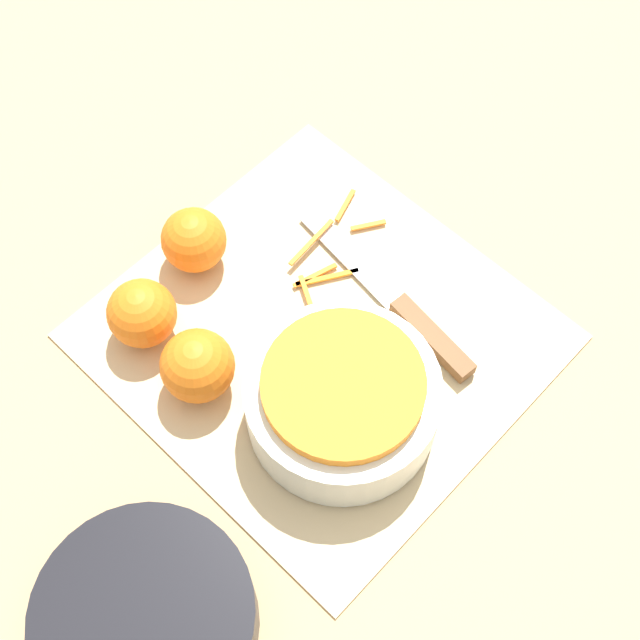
{
  "coord_description": "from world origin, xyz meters",
  "views": [
    {
      "loc": [
        -0.28,
        0.3,
        0.8
      ],
      "look_at": [
        0.0,
        0.0,
        0.04
      ],
      "focal_mm": 50.0,
      "sensor_mm": 36.0,
      "label": 1
    }
  ],
  "objects_px": {
    "bowl_speckled": "(342,399)",
    "orange_right": "(197,366)",
    "knife": "(413,319)",
    "orange_back": "(194,240)",
    "orange_left": "(142,313)",
    "bowl_dark": "(147,620)"
  },
  "relations": [
    {
      "from": "bowl_dark",
      "to": "orange_right",
      "type": "height_order",
      "value": "orange_right"
    },
    {
      "from": "bowl_speckled",
      "to": "orange_right",
      "type": "height_order",
      "value": "bowl_speckled"
    },
    {
      "from": "orange_left",
      "to": "orange_back",
      "type": "distance_m",
      "value": 0.1
    },
    {
      "from": "orange_back",
      "to": "bowl_dark",
      "type": "bearing_deg",
      "value": 131.28
    },
    {
      "from": "bowl_speckled",
      "to": "orange_back",
      "type": "relative_size",
      "value": 2.69
    },
    {
      "from": "bowl_speckled",
      "to": "knife",
      "type": "distance_m",
      "value": 0.13
    },
    {
      "from": "orange_back",
      "to": "orange_left",
      "type": "bearing_deg",
      "value": 106.18
    },
    {
      "from": "knife",
      "to": "orange_back",
      "type": "relative_size",
      "value": 3.73
    },
    {
      "from": "bowl_speckled",
      "to": "orange_right",
      "type": "xyz_separation_m",
      "value": [
        0.12,
        0.07,
        -0.0
      ]
    },
    {
      "from": "orange_left",
      "to": "orange_back",
      "type": "bearing_deg",
      "value": -73.82
    },
    {
      "from": "bowl_speckled",
      "to": "knife",
      "type": "relative_size",
      "value": 0.72
    },
    {
      "from": "bowl_speckled",
      "to": "bowl_dark",
      "type": "distance_m",
      "value": 0.25
    },
    {
      "from": "bowl_dark",
      "to": "knife",
      "type": "xyz_separation_m",
      "value": [
        0.03,
        -0.38,
        -0.02
      ]
    },
    {
      "from": "knife",
      "to": "orange_right",
      "type": "distance_m",
      "value": 0.22
    },
    {
      "from": "bowl_dark",
      "to": "orange_left",
      "type": "bearing_deg",
      "value": -40.5
    },
    {
      "from": "orange_left",
      "to": "orange_right",
      "type": "bearing_deg",
      "value": 179.07
    },
    {
      "from": "knife",
      "to": "orange_back",
      "type": "xyz_separation_m",
      "value": [
        0.21,
        0.1,
        0.03
      ]
    },
    {
      "from": "bowl_dark",
      "to": "bowl_speckled",
      "type": "bearing_deg",
      "value": -86.9
    },
    {
      "from": "knife",
      "to": "orange_back",
      "type": "height_order",
      "value": "orange_back"
    },
    {
      "from": "knife",
      "to": "orange_back",
      "type": "distance_m",
      "value": 0.24
    },
    {
      "from": "orange_left",
      "to": "orange_back",
      "type": "height_order",
      "value": "orange_left"
    },
    {
      "from": "bowl_speckled",
      "to": "orange_right",
      "type": "bearing_deg",
      "value": 29.24
    }
  ]
}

